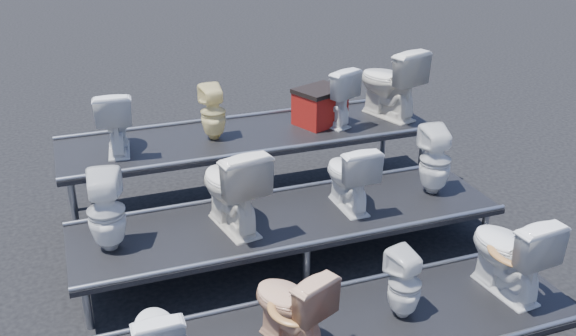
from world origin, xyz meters
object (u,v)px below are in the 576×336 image
object	(u,v)px
toilet_2	(405,284)
toilet_7	(435,160)
toilet_9	(213,112)
toilet_8	(115,120)
red_crate	(320,108)
toilet_3	(509,251)
toilet_11	(389,82)
toilet_10	(328,95)
toilet_6	(349,175)
toilet_1	(290,305)
toilet_4	(106,212)
toilet_5	(232,187)

from	to	relation	value
toilet_2	toilet_7	world-z (taller)	toilet_7
toilet_9	toilet_8	bearing A→B (deg)	-3.37
toilet_7	red_crate	bearing A→B (deg)	-54.88
toilet_3	toilet_11	world-z (taller)	toilet_11
toilet_10	red_crate	world-z (taller)	toilet_10
toilet_2	toilet_6	size ratio (longest dim) A/B	0.89
toilet_1	toilet_6	distance (m)	1.75
toilet_1	toilet_6	size ratio (longest dim) A/B	1.03
toilet_7	toilet_10	xyz separation A→B (m)	(-0.66, 1.30, 0.39)
toilet_2	toilet_4	xyz separation A→B (m)	(-2.28, 1.30, 0.46)
toilet_1	red_crate	size ratio (longest dim) A/B	1.37
toilet_2	toilet_9	size ratio (longest dim) A/B	1.03
toilet_1	toilet_3	xyz separation A→B (m)	(2.07, 0.00, 0.05)
toilet_11	toilet_1	bearing A→B (deg)	32.27
toilet_5	toilet_6	size ratio (longest dim) A/B	1.21
toilet_2	toilet_10	bearing A→B (deg)	-113.03
toilet_4	toilet_8	world-z (taller)	toilet_8
toilet_10	red_crate	distance (m)	0.19
toilet_6	toilet_7	bearing A→B (deg)	179.49
toilet_3	toilet_4	world-z (taller)	toilet_4
toilet_2	toilet_4	world-z (taller)	toilet_4
toilet_3	toilet_6	size ratio (longest dim) A/B	1.18
toilet_1	toilet_10	bearing A→B (deg)	-142.44
toilet_4	toilet_6	bearing A→B (deg)	-170.69
toilet_4	toilet_2	bearing A→B (deg)	159.57
toilet_2	toilet_11	xyz separation A→B (m)	(1.18, 2.60, 0.91)
toilet_3	toilet_7	world-z (taller)	toilet_7
toilet_4	toilet_11	world-z (taller)	toilet_11
toilet_7	toilet_8	xyz separation A→B (m)	(-3.08, 1.30, 0.38)
toilet_1	toilet_8	distance (m)	2.89
toilet_5	toilet_7	world-z (taller)	toilet_5
toilet_4	toilet_6	distance (m)	2.35
toilet_10	toilet_4	bearing A→B (deg)	3.67
red_crate	toilet_9	bearing A→B (deg)	159.74
toilet_1	toilet_4	xyz separation A→B (m)	(-1.25, 1.30, 0.41)
toilet_7	toilet_6	bearing A→B (deg)	6.03
toilet_1	toilet_9	xyz separation A→B (m)	(0.06, 2.60, 0.74)
toilet_4	toilet_1	bearing A→B (deg)	143.10
red_crate	toilet_1	bearing A→B (deg)	-139.00
toilet_2	toilet_11	size ratio (longest dim) A/B	0.73
toilet_3	toilet_10	distance (m)	2.78
toilet_2	toilet_7	xyz separation A→B (m)	(1.06, 1.30, 0.45)
toilet_6	toilet_7	xyz separation A→B (m)	(0.99, 0.00, 0.01)
toilet_9	toilet_6	bearing A→B (deg)	125.41
toilet_9	toilet_5	bearing A→B (deg)	79.64
toilet_3	toilet_7	size ratio (longest dim) A/B	1.14
toilet_7	toilet_3	bearing A→B (deg)	95.47
toilet_4	toilet_5	xyz separation A→B (m)	(1.14, 0.00, 0.05)
toilet_6	toilet_10	world-z (taller)	toilet_10
toilet_6	toilet_8	size ratio (longest dim) A/B	1.03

